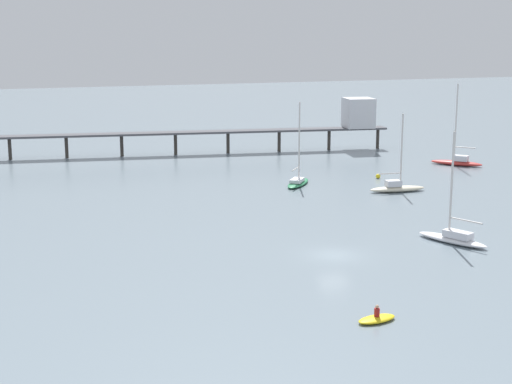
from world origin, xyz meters
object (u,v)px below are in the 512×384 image
object	(u,v)px
sailboat_cream	(397,187)
sailboat_green	(298,180)
sailboat_white	(453,236)
dinghy_yellow	(377,318)
sailboat_red	(457,160)
pier	(284,121)
mooring_buoy_mid	(378,176)

from	to	relation	value
sailboat_cream	sailboat_green	distance (m)	11.94
sailboat_green	sailboat_white	bearing A→B (deg)	-83.88
sailboat_green	dinghy_yellow	distance (m)	44.87
sailboat_green	dinghy_yellow	bearing A→B (deg)	-105.80
sailboat_red	dinghy_yellow	bearing A→B (deg)	-128.16
pier	dinghy_yellow	size ratio (longest dim) A/B	22.03
pier	mooring_buoy_mid	xyz separation A→B (m)	(3.09, -24.68, -4.31)
pier	sailboat_green	bearing A→B (deg)	-107.72
sailboat_cream	sailboat_red	size ratio (longest dim) A/B	0.81
pier	sailboat_cream	bearing A→B (deg)	-87.72
pier	mooring_buoy_mid	world-z (taller)	pier
sailboat_cream	sailboat_green	size ratio (longest dim) A/B	0.91
sailboat_white	dinghy_yellow	bearing A→B (deg)	-136.37
sailboat_red	dinghy_yellow	world-z (taller)	sailboat_red
sailboat_green	pier	bearing A→B (deg)	72.28
sailboat_green	sailboat_red	distance (m)	26.59
sailboat_red	sailboat_green	bearing A→B (deg)	-168.12
sailboat_cream	mooring_buoy_mid	world-z (taller)	sailboat_cream
pier	dinghy_yellow	distance (m)	71.43
pier	sailboat_green	distance (m)	26.74
sailboat_green	mooring_buoy_mid	size ratio (longest dim) A/B	16.42
dinghy_yellow	mooring_buoy_mid	world-z (taller)	dinghy_yellow
sailboat_red	sailboat_white	world-z (taller)	sailboat_red
sailboat_cream	sailboat_red	bearing A→B (deg)	37.76
sailboat_white	pier	bearing A→B (deg)	84.71
pier	sailboat_white	size ratio (longest dim) A/B	6.61
dinghy_yellow	pier	bearing A→B (deg)	73.49
pier	sailboat_cream	world-z (taller)	sailboat_cream
pier	sailboat_red	bearing A→B (deg)	-47.64
sailboat_cream	mooring_buoy_mid	size ratio (longest dim) A/B	14.95
sailboat_white	dinghy_yellow	xyz separation A→B (m)	(-15.28, -14.56, -0.43)
pier	sailboat_green	size ratio (longest dim) A/B	6.56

